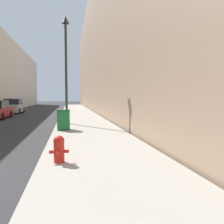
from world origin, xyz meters
name	(u,v)px	position (x,y,z in m)	size (l,w,h in m)	color
sidewalk_right	(79,115)	(5.28, 18.00, 0.07)	(3.68, 60.00, 0.15)	#9E998E
building_right_stone	(132,54)	(13.22, 26.00, 8.12)	(12.00, 60.00, 16.24)	#9E7F66
fire_hydrant	(59,148)	(4.01, 1.43, 0.53)	(0.52, 0.41, 0.72)	red
trash_bin	(64,119)	(3.98, 7.41, 0.70)	(0.67, 0.58, 1.08)	#1E7538
lamppost	(66,57)	(4.13, 10.22, 4.53)	(0.49, 0.49, 6.98)	#2D332D
parked_sedan_far	(14,107)	(-2.15, 22.94, 0.78)	(1.93, 4.09, 1.72)	#A3A8B2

